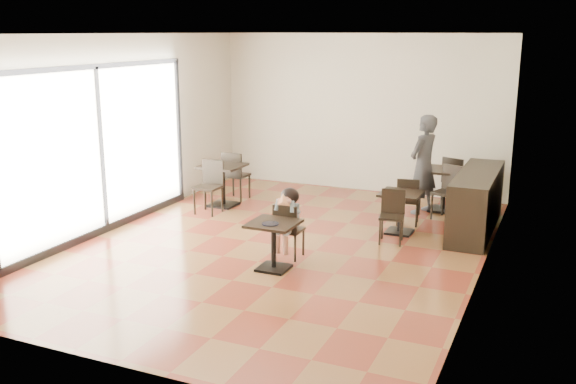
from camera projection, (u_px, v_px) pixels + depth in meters
The scene contains 23 objects.
floor at pixel (280, 246), 9.96m from camera, with size 6.00×8.00×0.01m, color maroon.
ceiling at pixel (280, 34), 9.17m from camera, with size 6.00×8.00×0.01m, color white.
wall_back at pixel (361, 113), 13.12m from camera, with size 6.00×0.01×3.20m, color beige.
wall_front at pixel (104, 211), 6.01m from camera, with size 6.00×0.01×3.20m, color beige.
wall_left at pixel (117, 132), 10.73m from camera, with size 0.01×8.00×3.20m, color beige.
wall_right at pixel (488, 160), 8.40m from camera, with size 0.01×8.00×3.20m, color beige.
storefront_window at pixel (100, 148), 10.33m from camera, with size 0.04×4.50×2.60m, color white.
child_table at pixel (274, 246), 8.89m from camera, with size 0.65×0.65×0.69m, color black, non-canonical shape.
child_chair at pixel (289, 230), 9.36m from camera, with size 0.37×0.37×0.83m, color black, non-canonical shape.
child at pixel (289, 223), 9.33m from camera, with size 0.37×0.52×1.04m, color slate, non-canonical shape.
plate at pixel (270, 224), 8.71m from camera, with size 0.23×0.23×0.01m, color black.
pizza_slice at pixel (284, 201), 9.07m from camera, with size 0.24×0.19×0.06m, color #F2D68A, non-canonical shape.
adult_patron at pixel (423, 164), 11.55m from camera, with size 0.66×0.43×1.80m, color #323236.
cafe_table_mid at pixel (400, 213), 10.51m from camera, with size 0.65×0.65×0.69m, color black, non-canonical shape.
cafe_table_left at pixel (223, 185), 12.13m from camera, with size 0.75×0.75×0.80m, color black, non-canonical shape.
cafe_table_back at pixel (443, 190), 11.81m from camera, with size 0.74×0.74×0.79m, color black, non-canonical shape.
chair_mid_a at pixel (408, 201), 10.98m from camera, with size 0.37×0.37×0.83m, color black, non-canonical shape.
chair_mid_b at pixel (392, 217), 10.00m from camera, with size 0.37×0.37×0.83m, color black, non-canonical shape.
chair_left_a at pixel (237, 175), 12.60m from camera, with size 0.43×0.43×0.96m, color black, non-canonical shape.
chair_left_b at pixel (208, 188), 11.62m from camera, with size 0.43×0.43×0.96m, color black, non-canonical shape.
chair_back_a at pixel (457, 181), 12.13m from camera, with size 0.43×0.43×0.95m, color black, non-canonical shape.
chair_back_b at pixel (447, 193), 11.24m from camera, with size 0.43×0.43×0.95m, color black, non-canonical shape.
service_counter at pixel (476, 202), 10.58m from camera, with size 0.60×2.40×1.00m, color black.
Camera 1 is at (3.90, -8.61, 3.24)m, focal length 40.00 mm.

